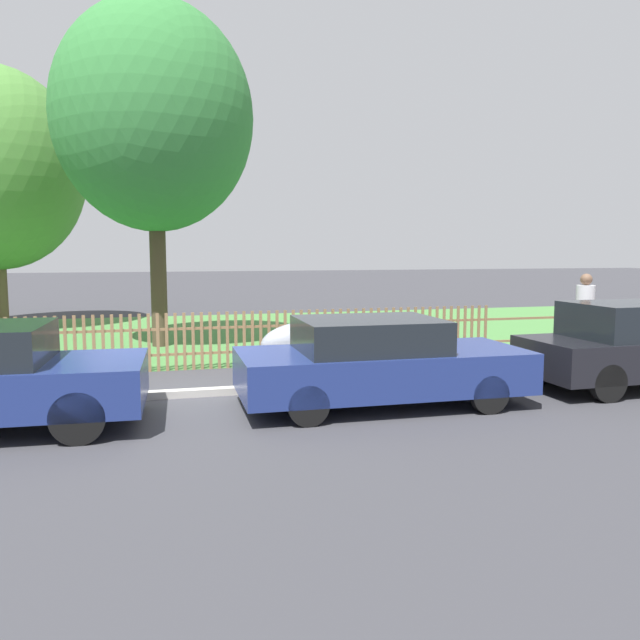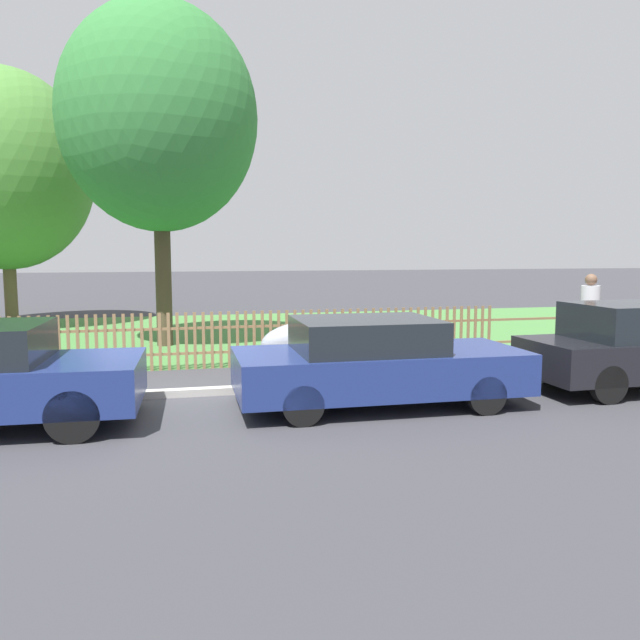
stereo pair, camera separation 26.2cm
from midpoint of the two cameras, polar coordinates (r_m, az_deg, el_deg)
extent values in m
plane|color=#38383D|center=(10.28, -11.55, -6.97)|extent=(120.00, 120.00, 0.00)
cube|color=#B2ADA3|center=(10.36, -11.57, -6.52)|extent=(34.06, 0.20, 0.12)
cube|color=#477F3D|center=(17.74, -12.26, -1.34)|extent=(34.06, 10.35, 0.01)
cube|color=olive|center=(12.60, -11.90, -3.02)|extent=(34.06, 0.03, 0.05)
cube|color=olive|center=(12.53, -11.96, -0.76)|extent=(34.06, 0.03, 0.05)
cube|color=olive|center=(12.90, -26.64, -2.23)|extent=(0.06, 0.03, 1.14)
cube|color=olive|center=(12.86, -25.91, -2.22)|extent=(0.06, 0.03, 1.14)
cube|color=olive|center=(12.82, -25.18, -2.20)|extent=(0.06, 0.03, 1.14)
cube|color=olive|center=(12.79, -24.44, -2.19)|extent=(0.06, 0.03, 1.14)
cube|color=olive|center=(12.76, -23.70, -2.18)|extent=(0.06, 0.03, 1.14)
cube|color=olive|center=(12.73, -22.96, -2.16)|extent=(0.06, 0.03, 1.14)
cube|color=olive|center=(12.70, -22.21, -2.15)|extent=(0.06, 0.03, 1.14)
cube|color=olive|center=(12.67, -21.46, -2.13)|extent=(0.06, 0.03, 1.14)
cube|color=olive|center=(12.65, -20.71, -2.12)|extent=(0.06, 0.03, 1.14)
cube|color=olive|center=(12.63, -19.96, -2.10)|extent=(0.06, 0.03, 1.14)
cube|color=olive|center=(12.61, -19.20, -2.09)|extent=(0.06, 0.03, 1.14)
cube|color=olive|center=(12.59, -18.44, -2.07)|extent=(0.06, 0.03, 1.14)
cube|color=olive|center=(12.58, -17.68, -2.05)|extent=(0.06, 0.03, 1.14)
cube|color=olive|center=(12.56, -16.91, -2.04)|extent=(0.06, 0.03, 1.14)
cube|color=olive|center=(12.55, -16.15, -2.02)|extent=(0.06, 0.03, 1.14)
cube|color=olive|center=(12.55, -15.38, -2.00)|extent=(0.06, 0.03, 1.14)
cube|color=olive|center=(12.54, -14.61, -1.98)|extent=(0.06, 0.03, 1.14)
cube|color=olive|center=(12.54, -13.85, -1.96)|extent=(0.06, 0.03, 1.14)
cube|color=olive|center=(12.54, -13.08, -1.94)|extent=(0.06, 0.03, 1.14)
cube|color=olive|center=(12.54, -12.31, -1.92)|extent=(0.06, 0.03, 1.14)
cube|color=olive|center=(12.54, -11.54, -1.90)|extent=(0.06, 0.03, 1.14)
cube|color=olive|center=(12.55, -10.78, -1.88)|extent=(0.06, 0.03, 1.14)
cube|color=olive|center=(12.55, -10.01, -1.86)|extent=(0.06, 0.03, 1.14)
cube|color=olive|center=(12.56, -9.24, -1.84)|extent=(0.06, 0.03, 1.14)
cube|color=olive|center=(12.58, -8.48, -1.82)|extent=(0.06, 0.03, 1.14)
cube|color=olive|center=(12.59, -7.72, -1.80)|extent=(0.06, 0.03, 1.14)
cube|color=olive|center=(12.61, -6.96, -1.78)|extent=(0.06, 0.03, 1.14)
cube|color=olive|center=(12.63, -6.20, -1.75)|extent=(0.06, 0.03, 1.14)
cube|color=olive|center=(12.65, -5.45, -1.73)|extent=(0.06, 0.03, 1.14)
cube|color=olive|center=(12.67, -4.69, -1.71)|extent=(0.06, 0.03, 1.14)
cube|color=olive|center=(12.69, -3.94, -1.69)|extent=(0.06, 0.03, 1.14)
cube|color=olive|center=(12.72, -3.20, -1.66)|extent=(0.06, 0.03, 1.14)
cube|color=olive|center=(12.75, -2.45, -1.64)|extent=(0.06, 0.03, 1.14)
cube|color=olive|center=(12.78, -1.71, -1.62)|extent=(0.06, 0.03, 1.14)
cube|color=olive|center=(12.82, -0.98, -1.59)|extent=(0.06, 0.03, 1.14)
cube|color=olive|center=(12.85, -0.24, -1.57)|extent=(0.06, 0.03, 1.14)
cube|color=olive|center=(12.89, 0.48, -1.55)|extent=(0.06, 0.03, 1.14)
cube|color=olive|center=(12.93, 1.21, -1.52)|extent=(0.06, 0.03, 1.14)
cube|color=olive|center=(12.97, 1.93, -1.50)|extent=(0.06, 0.03, 1.14)
cube|color=olive|center=(13.02, 2.64, -1.47)|extent=(0.06, 0.03, 1.14)
cube|color=olive|center=(13.07, 3.35, -1.45)|extent=(0.06, 0.03, 1.14)
cube|color=olive|center=(13.11, 4.05, -1.43)|extent=(0.06, 0.03, 1.14)
cube|color=olive|center=(13.16, 4.75, -1.40)|extent=(0.06, 0.03, 1.14)
cube|color=olive|center=(13.22, 5.45, -1.38)|extent=(0.06, 0.03, 1.14)
cube|color=olive|center=(13.27, 6.13, -1.35)|extent=(0.06, 0.03, 1.14)
cube|color=olive|center=(13.33, 6.81, -1.33)|extent=(0.06, 0.03, 1.14)
cube|color=olive|center=(13.38, 7.49, -1.31)|extent=(0.06, 0.03, 1.14)
cube|color=olive|center=(13.44, 8.16, -1.28)|extent=(0.06, 0.03, 1.14)
cube|color=olive|center=(13.51, 8.83, -1.26)|extent=(0.06, 0.03, 1.14)
cube|color=olive|center=(13.57, 9.48, -1.23)|extent=(0.06, 0.03, 1.14)
cube|color=olive|center=(13.63, 10.14, -1.21)|extent=(0.06, 0.03, 1.14)
cube|color=olive|center=(13.70, 10.78, -1.19)|extent=(0.06, 0.03, 1.14)
cube|color=olive|center=(13.77, 11.42, -1.16)|extent=(0.06, 0.03, 1.14)
cube|color=olive|center=(13.84, 12.05, -1.14)|extent=(0.06, 0.03, 1.14)
cube|color=olive|center=(13.91, 12.68, -1.12)|extent=(0.06, 0.03, 1.14)
cube|color=olive|center=(13.99, 13.30, -1.09)|extent=(0.06, 0.03, 1.14)
cube|color=olive|center=(14.06, 13.91, -1.07)|extent=(0.06, 0.03, 1.14)
cube|color=olive|center=(14.14, 14.52, -1.05)|extent=(0.06, 0.03, 1.14)
cube|color=olive|center=(14.22, 15.12, -1.02)|extent=(0.06, 0.03, 1.14)
cube|color=olive|center=(14.30, 15.71, -1.00)|extent=(0.06, 0.03, 1.14)
cylinder|color=black|center=(9.88, -19.17, -5.76)|extent=(0.67, 0.16, 0.67)
cylinder|color=black|center=(8.23, -20.85, -8.25)|extent=(0.67, 0.16, 0.67)
cube|color=navy|center=(9.51, 6.22, -4.59)|extent=(4.35, 1.87, 0.61)
cube|color=black|center=(9.36, 5.01, -1.36)|extent=(2.09, 1.67, 0.49)
cylinder|color=black|center=(10.82, 11.52, -4.76)|extent=(0.57, 0.15, 0.57)
cylinder|color=black|center=(9.34, 15.77, -6.65)|extent=(0.57, 0.15, 0.57)
cylinder|color=black|center=(10.04, -2.67, -5.50)|extent=(0.57, 0.15, 0.57)
cylinder|color=black|center=(8.42, -0.67, -7.83)|extent=(0.57, 0.15, 0.57)
cube|color=black|center=(11.93, 27.71, -2.95)|extent=(3.91, 1.74, 0.62)
cube|color=black|center=(11.72, 27.16, -0.08)|extent=(1.89, 1.53, 0.59)
cylinder|color=black|center=(11.80, 20.83, -4.02)|extent=(0.61, 0.15, 0.61)
cylinder|color=black|center=(10.63, 25.55, -5.36)|extent=(0.61, 0.15, 0.61)
cylinder|color=black|center=(11.81, 3.09, -3.72)|extent=(0.56, 0.14, 0.56)
cylinder|color=black|center=(11.39, -3.64, -4.10)|extent=(0.56, 0.14, 0.56)
ellipsoid|color=gray|center=(11.52, -0.22, -2.17)|extent=(1.93, 0.85, 0.84)
ellipsoid|color=gray|center=(11.63, 1.88, -0.96)|extent=(0.50, 0.91, 0.39)
cylinder|color=brown|center=(21.16, -26.17, 3.59)|extent=(0.37, 0.37, 3.10)
ellipsoid|color=#4C8438|center=(21.28, -26.61, 12.19)|extent=(5.18, 5.18, 5.96)
cylinder|color=#473828|center=(15.71, -13.69, 4.95)|extent=(0.39, 0.39, 4.00)
ellipsoid|color=#337A38|center=(16.01, -14.04, 17.50)|extent=(4.68, 4.68, 5.38)
cylinder|color=#7F6B51|center=(14.38, 23.30, -1.72)|extent=(0.17, 0.17, 0.90)
cylinder|color=#7F6B51|center=(14.29, 24.29, -1.81)|extent=(0.17, 0.17, 0.90)
cylinder|color=silver|center=(14.25, 23.94, 1.46)|extent=(0.52, 0.52, 0.72)
sphere|color=brown|center=(14.22, 24.03, 3.39)|extent=(0.24, 0.24, 0.24)
camera|label=1|loc=(0.13, -89.33, 0.08)|focal=35.00mm
camera|label=2|loc=(0.13, 90.67, -0.08)|focal=35.00mm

